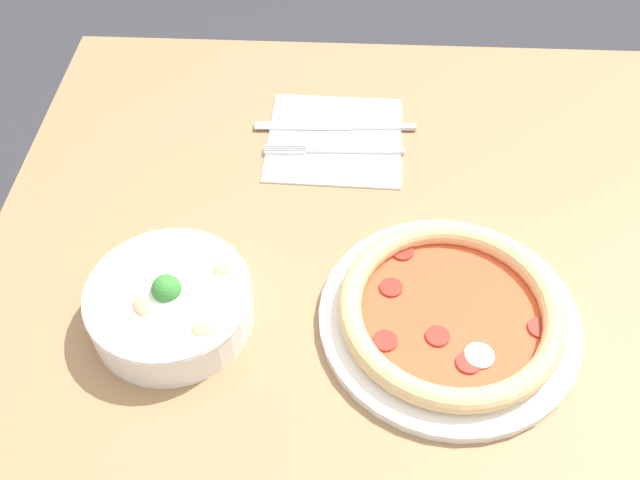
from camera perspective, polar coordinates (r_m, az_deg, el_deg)
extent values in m
cube|color=#99724C|center=(0.81, 7.36, -7.98)|extent=(1.10, 1.03, 0.03)
cylinder|color=olive|center=(1.49, 22.41, -0.59)|extent=(0.06, 0.06, 0.73)
cylinder|color=olive|center=(1.44, -12.77, 0.65)|extent=(0.06, 0.06, 0.73)
cylinder|color=white|center=(0.80, 10.26, -6.27)|extent=(0.29, 0.29, 0.01)
torus|color=#DBB77A|center=(0.79, 10.45, -5.48)|extent=(0.25, 0.25, 0.03)
cylinder|color=#D14C28|center=(0.79, 10.35, -5.90)|extent=(0.21, 0.21, 0.01)
cylinder|color=maroon|center=(0.80, 17.19, -6.78)|extent=(0.03, 0.03, 0.00)
cylinder|color=maroon|center=(0.76, 5.25, -8.03)|extent=(0.03, 0.03, 0.00)
cylinder|color=maroon|center=(0.84, 6.62, -0.93)|extent=(0.03, 0.03, 0.00)
cylinder|color=maroon|center=(0.80, 5.71, -3.80)|extent=(0.03, 0.03, 0.00)
cylinder|color=maroon|center=(0.76, 11.80, -9.60)|extent=(0.03, 0.03, 0.00)
cylinder|color=maroon|center=(0.77, 9.39, -7.59)|extent=(0.03, 0.03, 0.00)
ellipsoid|color=silver|center=(0.77, 12.61, -8.98)|extent=(0.03, 0.03, 0.01)
cylinder|color=white|center=(0.79, -11.86, -5.08)|extent=(0.18, 0.18, 0.05)
torus|color=white|center=(0.78, -12.09, -4.19)|extent=(0.18, 0.18, 0.01)
ellipsoid|color=tan|center=(0.78, -7.71, -2.62)|extent=(0.03, 0.04, 0.02)
ellipsoid|color=tan|center=(0.77, -13.95, -5.35)|extent=(0.04, 0.04, 0.02)
ellipsoid|color=tan|center=(0.80, -14.65, -2.94)|extent=(0.02, 0.03, 0.02)
ellipsoid|color=tan|center=(0.74, -9.26, -7.26)|extent=(0.03, 0.04, 0.02)
sphere|color=#388433|center=(0.77, -12.18, -3.85)|extent=(0.03, 0.03, 0.03)
cube|color=white|center=(1.00, 1.18, 8.08)|extent=(0.19, 0.19, 0.00)
cube|color=silver|center=(0.98, 2.82, 7.17)|extent=(0.01, 0.13, 0.00)
cube|color=silver|center=(0.98, -2.80, 7.47)|extent=(0.00, 0.06, 0.00)
cube|color=silver|center=(0.98, -2.81, 7.31)|extent=(0.00, 0.06, 0.00)
cube|color=silver|center=(0.97, -2.83, 7.14)|extent=(0.00, 0.06, 0.00)
cube|color=silver|center=(0.97, -2.84, 6.97)|extent=(0.00, 0.06, 0.00)
cube|color=silver|center=(1.02, 5.12, 9.01)|extent=(0.01, 0.09, 0.01)
cube|color=silver|center=(1.01, -1.37, 9.10)|extent=(0.02, 0.14, 0.00)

